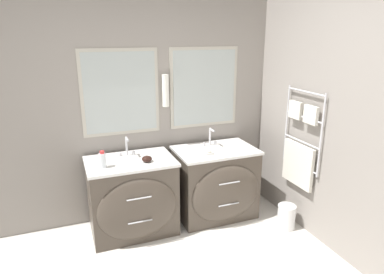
{
  "coord_description": "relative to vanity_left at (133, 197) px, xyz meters",
  "views": [
    {
      "loc": [
        -0.69,
        -1.62,
        2.02
      ],
      "look_at": [
        0.47,
        1.36,
        1.05
      ],
      "focal_mm": 32.0,
      "sensor_mm": 36.0,
      "label": 1
    }
  ],
  "objects": [
    {
      "name": "soap_dish",
      "position": [
        0.81,
        -0.09,
        0.41
      ],
      "size": [
        0.09,
        0.06,
        0.04
      ],
      "color": "white",
      "rests_on": "vanity_right"
    },
    {
      "name": "wall_right",
      "position": [
        1.74,
        -0.69,
        0.89
      ],
      "size": [
        0.13,
        3.92,
        2.6
      ],
      "color": "gray",
      "rests_on": "ground_plane"
    },
    {
      "name": "faucet_right",
      "position": [
        0.95,
        0.18,
        0.49
      ],
      "size": [
        0.17,
        0.13,
        0.2
      ],
      "color": "silver",
      "rests_on": "vanity_right"
    },
    {
      "name": "wall_back",
      "position": [
        0.12,
        0.41,
        0.9
      ],
      "size": [
        4.82,
        0.15,
        2.6
      ],
      "color": "gray",
      "rests_on": "ground_plane"
    },
    {
      "name": "amenity_bowl",
      "position": [
        0.15,
        -0.07,
        0.42
      ],
      "size": [
        0.1,
        0.1,
        0.06
      ],
      "color": "black",
      "rests_on": "vanity_left"
    },
    {
      "name": "faucet_left",
      "position": [
        0.0,
        0.18,
        0.49
      ],
      "size": [
        0.17,
        0.13,
        0.2
      ],
      "color": "silver",
      "rests_on": "vanity_left"
    },
    {
      "name": "vanity_left",
      "position": [
        0.0,
        0.0,
        0.0
      ],
      "size": [
        0.88,
        0.66,
        0.8
      ],
      "color": "#4C4238",
      "rests_on": "ground_plane"
    },
    {
      "name": "vanity_right",
      "position": [
        0.95,
        0.0,
        0.0
      ],
      "size": [
        0.88,
        0.66,
        0.8
      ],
      "color": "#4C4238",
      "rests_on": "ground_plane"
    },
    {
      "name": "waste_bin",
      "position": [
        1.54,
        -0.52,
        -0.27
      ],
      "size": [
        0.19,
        0.19,
        0.26
      ],
      "color": "silver",
      "rests_on": "ground_plane"
    },
    {
      "name": "toiletry_bottle",
      "position": [
        -0.28,
        -0.06,
        0.47
      ],
      "size": [
        0.07,
        0.07,
        0.17
      ],
      "color": "silver",
      "rests_on": "vanity_left"
    }
  ]
}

